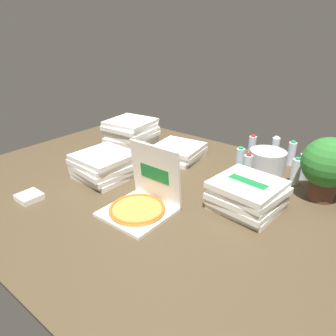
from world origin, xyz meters
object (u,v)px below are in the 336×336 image
(pizza_stack_center_near, at_px, (247,195))
(water_bottle_1, at_px, (252,147))
(napkin_pile, at_px, (29,197))
(water_bottle_4, at_px, (275,148))
(water_bottle_6, at_px, (240,160))
(water_bottle_3, at_px, (247,167))
(pizza_stack_left_mid, at_px, (178,151))
(potted_plant, at_px, (327,165))
(water_bottle_2, at_px, (291,153))
(water_bottle_0, at_px, (296,172))
(water_bottle_5, at_px, (303,166))
(pizza_stack_right_near, at_px, (131,134))
(ice_bucket, at_px, (267,161))
(open_pizza_box, at_px, (142,200))
(pizza_stack_left_near, at_px, (104,166))

(pizza_stack_center_near, xyz_separation_m, water_bottle_1, (-0.36, 0.85, 0.00))
(napkin_pile, bearing_deg, pizza_stack_center_near, 34.23)
(water_bottle_4, relative_size, water_bottle_6, 1.00)
(water_bottle_1, xyz_separation_m, water_bottle_3, (0.17, -0.45, 0.00))
(pizza_stack_left_mid, height_order, water_bottle_4, water_bottle_4)
(potted_plant, bearing_deg, water_bottle_2, 128.47)
(pizza_stack_center_near, height_order, napkin_pile, pizza_stack_center_near)
(pizza_stack_center_near, height_order, potted_plant, potted_plant)
(water_bottle_2, height_order, potted_plant, potted_plant)
(water_bottle_0, relative_size, water_bottle_5, 1.00)
(pizza_stack_right_near, xyz_separation_m, ice_bucket, (1.29, 0.33, -0.05))
(open_pizza_box, relative_size, ice_bucket, 1.43)
(water_bottle_1, height_order, water_bottle_5, same)
(water_bottle_6, bearing_deg, ice_bucket, 44.64)
(ice_bucket, bearing_deg, water_bottle_0, -21.36)
(water_bottle_5, height_order, potted_plant, potted_plant)
(water_bottle_5, bearing_deg, water_bottle_4, 143.04)
(open_pizza_box, height_order, pizza_stack_left_near, open_pizza_box)
(ice_bucket, distance_m, water_bottle_1, 0.29)
(water_bottle_1, bearing_deg, water_bottle_5, -16.35)
(pizza_stack_left_mid, height_order, ice_bucket, ice_bucket)
(ice_bucket, distance_m, water_bottle_2, 0.28)
(water_bottle_0, relative_size, water_bottle_2, 1.00)
(napkin_pile, bearing_deg, potted_plant, 38.92)
(water_bottle_2, bearing_deg, pizza_stack_left_mid, -150.84)
(water_bottle_1, height_order, napkin_pile, water_bottle_1)
(open_pizza_box, relative_size, water_bottle_1, 1.94)
(napkin_pile, bearing_deg, water_bottle_6, 54.82)
(pizza_stack_center_near, relative_size, napkin_pile, 3.00)
(water_bottle_5, bearing_deg, open_pizza_box, -120.28)
(pizza_stack_right_near, height_order, water_bottle_2, pizza_stack_right_near)
(pizza_stack_center_near, distance_m, water_bottle_2, 0.92)
(pizza_stack_left_mid, distance_m, water_bottle_3, 0.71)
(water_bottle_1, xyz_separation_m, water_bottle_6, (0.05, -0.36, 0.00))
(pizza_stack_left_mid, height_order, napkin_pile, pizza_stack_left_mid)
(water_bottle_0, distance_m, water_bottle_4, 0.50)
(open_pizza_box, distance_m, water_bottle_2, 1.47)
(pizza_stack_right_near, relative_size, napkin_pile, 3.03)
(pizza_stack_center_near, relative_size, water_bottle_0, 2.11)
(pizza_stack_right_near, height_order, napkin_pile, pizza_stack_right_near)
(pizza_stack_left_near, bearing_deg, water_bottle_1, 56.19)
(ice_bucket, bearing_deg, open_pizza_box, -109.41)
(pizza_stack_left_near, distance_m, potted_plant, 1.65)
(pizza_stack_left_mid, bearing_deg, water_bottle_3, -1.86)
(water_bottle_1, relative_size, water_bottle_5, 1.00)
(pizza_stack_right_near, relative_size, water_bottle_3, 2.13)
(pizza_stack_right_near, bearing_deg, pizza_stack_left_mid, 9.64)
(pizza_stack_left_mid, distance_m, water_bottle_6, 0.60)
(water_bottle_3, bearing_deg, water_bottle_4, 88.29)
(pizza_stack_right_near, relative_size, water_bottle_2, 2.13)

